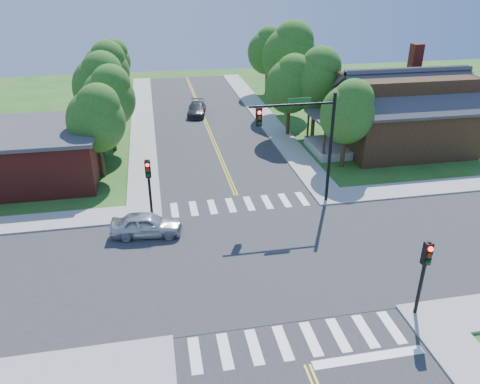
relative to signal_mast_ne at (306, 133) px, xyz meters
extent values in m
plane|color=#2A571B|center=(-3.91, -5.59, -4.85)|extent=(100.00, 100.00, 0.00)
cube|color=#2D2D30|center=(-3.91, -5.59, -4.83)|extent=(10.00, 90.00, 0.04)
cube|color=#2D2D30|center=(-3.91, -5.59, -4.83)|extent=(90.00, 10.00, 0.04)
cube|color=#2D2D30|center=(-3.91, -5.59, -4.85)|extent=(10.20, 10.20, 0.06)
cube|color=#9E9B93|center=(2.19, 19.41, -4.78)|extent=(2.20, 40.00, 0.14)
cube|color=#9E9B93|center=(-10.01, 19.41, -4.78)|extent=(2.20, 40.00, 0.14)
cube|color=white|center=(-8.11, 0.61, -4.80)|extent=(0.45, 2.00, 0.01)
cube|color=white|center=(-6.91, 0.61, -4.80)|extent=(0.45, 2.00, 0.01)
cube|color=white|center=(-5.71, 0.61, -4.80)|extent=(0.45, 2.00, 0.01)
cube|color=white|center=(-4.51, 0.61, -4.80)|extent=(0.45, 2.00, 0.01)
cube|color=white|center=(-3.31, 0.61, -4.80)|extent=(0.45, 2.00, 0.01)
cube|color=white|center=(-2.11, 0.61, -4.80)|extent=(0.45, 2.00, 0.01)
cube|color=white|center=(-0.91, 0.61, -4.80)|extent=(0.45, 2.00, 0.01)
cube|color=white|center=(0.29, 0.61, -4.80)|extent=(0.45, 2.00, 0.01)
cube|color=white|center=(-8.11, -11.79, -4.80)|extent=(0.45, 2.00, 0.01)
cube|color=white|center=(-6.91, -11.79, -4.80)|extent=(0.45, 2.00, 0.01)
cube|color=white|center=(-5.71, -11.79, -4.80)|extent=(0.45, 2.00, 0.01)
cube|color=white|center=(-4.51, -11.79, -4.80)|extent=(0.45, 2.00, 0.01)
cube|color=white|center=(-3.31, -11.79, -4.80)|extent=(0.45, 2.00, 0.01)
cube|color=white|center=(-2.11, -11.79, -4.80)|extent=(0.45, 2.00, 0.01)
cube|color=white|center=(-0.91, -11.79, -4.80)|extent=(0.45, 2.00, 0.01)
cube|color=white|center=(0.29, -11.79, -4.80)|extent=(0.45, 2.00, 0.01)
cube|color=gold|center=(-4.01, 20.66, -4.80)|extent=(0.10, 37.50, 0.01)
cube|color=gold|center=(-3.81, 20.66, -4.80)|extent=(0.10, 37.50, 0.01)
cube|color=white|center=(-1.41, -13.19, -4.85)|extent=(4.60, 0.45, 0.09)
cylinder|color=black|center=(1.69, 0.01, -1.25)|extent=(0.20, 0.20, 7.20)
cylinder|color=black|center=(-0.91, 0.01, 1.75)|extent=(5.20, 0.14, 0.14)
cube|color=#19591E|center=(-0.51, -0.04, 2.00)|extent=(1.40, 0.04, 0.30)
cube|color=black|center=(-2.91, 0.01, 1.12)|extent=(0.34, 0.28, 1.05)
sphere|color=#FF0C0C|center=(-2.91, -0.16, 1.44)|extent=(0.22, 0.22, 0.22)
sphere|color=#3F2605|center=(-2.91, -0.16, 1.12)|extent=(0.22, 0.22, 0.22)
sphere|color=#05330F|center=(-2.91, -0.16, 0.80)|extent=(0.22, 0.22, 0.22)
cylinder|color=black|center=(1.69, -11.19, -2.95)|extent=(0.16, 0.16, 3.80)
cube|color=black|center=(1.69, -11.19, -1.63)|extent=(0.34, 0.28, 1.05)
sphere|color=#FF0C0C|center=(1.69, -11.36, -1.31)|extent=(0.22, 0.22, 0.22)
sphere|color=#3F2605|center=(1.69, -11.36, -1.63)|extent=(0.22, 0.22, 0.22)
sphere|color=#05330F|center=(1.69, -11.36, -1.95)|extent=(0.22, 0.22, 0.22)
cylinder|color=black|center=(-9.51, 0.01, -2.95)|extent=(0.16, 0.16, 3.80)
cube|color=black|center=(-9.51, 0.01, -1.63)|extent=(0.34, 0.28, 1.05)
sphere|color=#FF0C0C|center=(-9.51, -0.16, -1.31)|extent=(0.22, 0.22, 0.22)
sphere|color=#3F2605|center=(-9.51, -0.16, -1.63)|extent=(0.22, 0.22, 0.22)
sphere|color=#05330F|center=(-9.51, -0.16, -1.95)|extent=(0.22, 0.22, 0.22)
cube|color=#341E12|center=(11.29, 8.61, -2.85)|extent=(10.00, 8.00, 4.00)
cube|color=#9E9B93|center=(4.99, 8.61, -4.50)|extent=(2.60, 4.50, 0.70)
cylinder|color=#341E12|center=(3.89, 6.61, -3.25)|extent=(0.18, 0.18, 2.50)
cylinder|color=#341E12|center=(3.89, 10.61, -3.25)|extent=(0.18, 0.18, 2.50)
cube|color=#38383D|center=(4.99, 8.61, -1.90)|extent=(2.80, 4.80, 0.18)
cube|color=maroon|center=(13.79, 12.11, -1.30)|extent=(0.90, 0.90, 7.11)
cube|color=maroon|center=(-18.11, 7.61, -3.10)|extent=(10.00, 8.00, 3.50)
cube|color=#38383D|center=(-18.11, 7.61, -1.25)|extent=(10.40, 8.40, 0.25)
cylinder|color=#382314|center=(4.98, 5.42, -3.59)|extent=(0.34, 0.34, 2.52)
ellipsoid|color=#294D16|center=(4.98, 5.42, -0.74)|extent=(3.98, 3.78, 4.37)
sphere|color=#294D16|center=(5.28, 5.22, 0.45)|extent=(2.92, 2.92, 2.92)
cylinder|color=#382314|center=(5.12, 12.81, -3.37)|extent=(0.34, 0.34, 2.95)
ellipsoid|color=#294D16|center=(5.12, 12.81, -0.03)|extent=(4.66, 4.43, 5.13)
sphere|color=#294D16|center=(5.42, 12.61, 1.37)|extent=(3.42, 3.42, 3.42)
cylinder|color=#382314|center=(5.01, 20.64, -3.13)|extent=(0.34, 0.34, 3.45)
ellipsoid|color=#294D16|center=(5.01, 20.64, 0.78)|extent=(5.44, 5.17, 5.99)
sphere|color=#294D16|center=(5.31, 20.44, 2.41)|extent=(3.99, 3.99, 3.99)
cylinder|color=#382314|center=(4.79, 28.94, -3.40)|extent=(0.34, 0.34, 2.91)
ellipsoid|color=#294D16|center=(4.79, 28.94, -0.10)|extent=(4.59, 4.36, 5.05)
sphere|color=#294D16|center=(5.09, 28.74, 1.27)|extent=(3.37, 3.37, 3.37)
cylinder|color=#382314|center=(-12.87, 6.99, -3.57)|extent=(0.34, 0.34, 2.56)
ellipsoid|color=#294D16|center=(-12.87, 6.99, -0.68)|extent=(4.04, 3.84, 4.44)
sphere|color=#294D16|center=(-12.57, 6.79, 0.53)|extent=(2.96, 2.96, 2.96)
cylinder|color=#382314|center=(-13.06, 14.69, -3.40)|extent=(0.34, 0.34, 2.90)
ellipsoid|color=#294D16|center=(-13.06, 14.69, -0.12)|extent=(4.57, 4.35, 5.03)
sphere|color=#294D16|center=(-12.76, 14.49, 1.25)|extent=(3.35, 3.35, 3.35)
cylinder|color=#382314|center=(-13.05, 21.95, -3.43)|extent=(0.34, 0.34, 2.84)
ellipsoid|color=#294D16|center=(-13.05, 21.95, -0.21)|extent=(4.49, 4.27, 4.94)
sphere|color=#294D16|center=(-12.75, 21.75, 1.14)|extent=(3.29, 3.29, 3.29)
cylinder|color=#382314|center=(-12.87, 31.21, -3.64)|extent=(0.34, 0.34, 2.42)
ellipsoid|color=#294D16|center=(-12.87, 31.21, -0.89)|extent=(3.83, 3.64, 4.21)
sphere|color=#294D16|center=(-12.57, 31.01, 0.25)|extent=(2.81, 2.81, 2.81)
cylinder|color=#382314|center=(2.94, 13.33, -3.49)|extent=(0.34, 0.34, 2.71)
ellipsoid|color=#294D16|center=(2.94, 13.33, -0.43)|extent=(4.28, 4.07, 4.71)
sphere|color=#294D16|center=(3.24, 13.13, 0.86)|extent=(3.14, 3.14, 3.14)
cylinder|color=#382314|center=(-12.29, 12.27, -3.52)|extent=(0.34, 0.34, 2.66)
ellipsoid|color=#294D16|center=(-12.29, 12.27, -0.51)|extent=(4.20, 3.99, 4.62)
sphere|color=#294D16|center=(-11.99, 12.07, 0.75)|extent=(3.08, 3.08, 3.08)
imported|color=silver|center=(-9.84, -2.09, -4.17)|extent=(2.49, 4.35, 1.36)
imported|color=#333639|center=(-4.48, 21.13, -4.23)|extent=(3.20, 4.88, 1.24)
camera|label=1|loc=(-8.98, -25.67, 9.08)|focal=35.00mm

